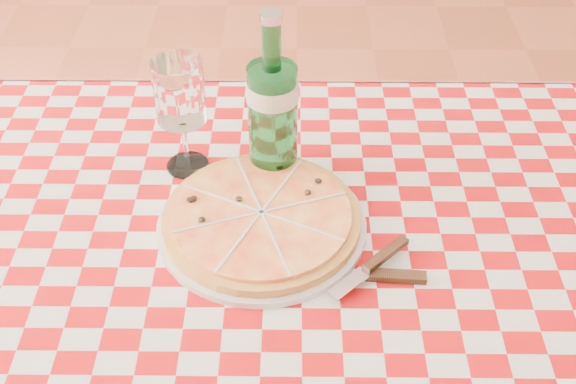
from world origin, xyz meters
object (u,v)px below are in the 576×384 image
Objects in this scene: dining_table at (301,294)px; pizza_plate at (262,218)px; wine_glass at (182,117)px; water_bottle at (272,99)px.

dining_table is 3.82× the size of pizza_plate.
wine_glass is at bearing 131.35° from pizza_plate.
water_bottle reaches higher than wine_glass.
dining_table is at bearing -75.96° from water_bottle.
water_bottle reaches higher than pizza_plate.
dining_table is 0.30m from water_bottle.
dining_table is 0.14m from pizza_plate.
wine_glass reaches higher than dining_table.
water_bottle is (0.01, 0.13, 0.12)m from pizza_plate.
wine_glass reaches higher than pizza_plate.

